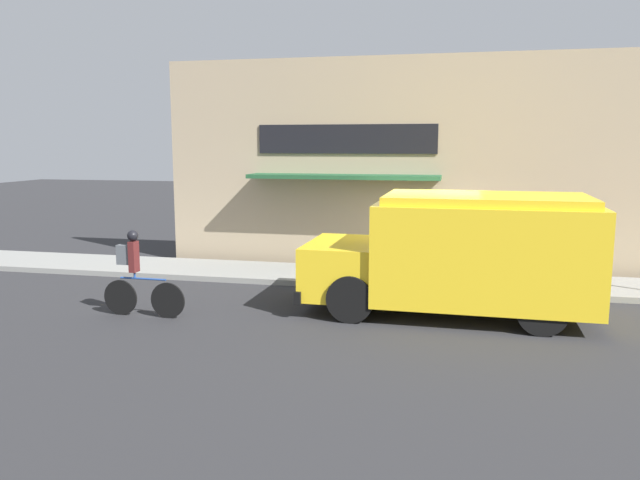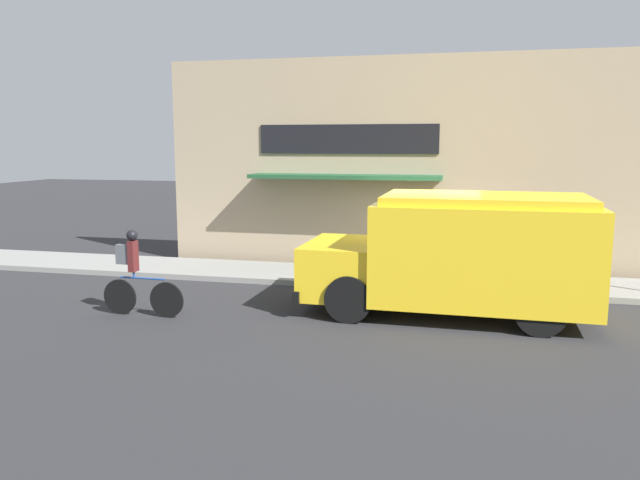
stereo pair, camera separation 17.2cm
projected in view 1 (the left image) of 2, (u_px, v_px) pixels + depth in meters
The scene contains 6 objects.
ground_plane at pixel (416, 293), 13.33m from camera, with size 70.00×70.00×0.00m, color #2B2B2D.
sidewalk at pixel (419, 280), 14.29m from camera, with size 28.00×2.02×0.13m.
storefront at pixel (422, 165), 15.25m from camera, with size 13.30×1.02×5.26m.
school_bus at pixel (462, 253), 11.48m from camera, with size 5.28×2.80×2.24m.
cyclist at pixel (137, 275), 11.42m from camera, with size 1.62×0.20×1.61m.
trash_bin at pixel (535, 262), 14.12m from camera, with size 0.46×0.46×0.74m.
Camera 1 is at (0.84, -13.13, 3.17)m, focal length 35.00 mm.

